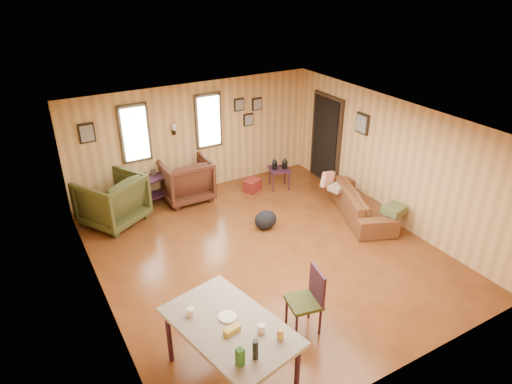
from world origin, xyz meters
TOP-DOWN VIEW (x-y plane):
  - room at (0.17, 0.27)m, footprint 5.54×6.04m
  - sofa at (2.36, 0.22)m, footprint 1.28×2.04m
  - recliner_brown at (-0.43, 2.67)m, footprint 1.00×0.93m
  - recliner_green at (-2.04, 2.44)m, footprint 1.40×1.38m
  - end_table at (-1.13, 2.87)m, footprint 0.71×0.67m
  - side_table at (1.60, 2.14)m, footprint 0.57×0.57m
  - cooler at (0.99, 2.29)m, footprint 0.45×0.40m
  - backpack at (0.41, 0.75)m, footprint 0.50×0.41m
  - sofa_pillows at (2.25, 0.15)m, footprint 0.81×1.82m
  - dining_table at (-1.75, -2.05)m, footprint 1.31×1.81m
  - dining_chair at (-0.44, -1.81)m, footprint 0.51×0.51m

SIDE VIEW (x-z plane):
  - cooler at x=0.99m, z-range 0.00..0.27m
  - backpack at x=0.41m, z-range 0.00..0.38m
  - sofa at x=2.36m, z-range 0.00..0.77m
  - end_table at x=-1.13m, z-range 0.04..0.79m
  - side_table at x=1.60m, z-range 0.13..0.85m
  - sofa_pillows at x=2.25m, z-range 0.32..0.69m
  - recliner_brown at x=-0.43m, z-range 0.00..1.01m
  - dining_chair at x=-0.44m, z-range 0.06..1.02m
  - recliner_green at x=-2.04m, z-range 0.00..1.08m
  - dining_table at x=-1.75m, z-range 0.22..1.30m
  - room at x=0.17m, z-range -0.02..2.43m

